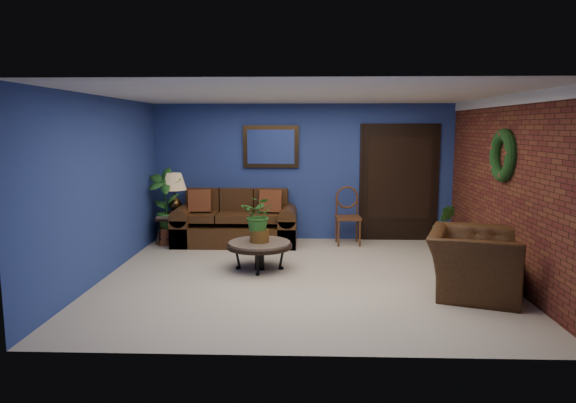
{
  "coord_description": "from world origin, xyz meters",
  "views": [
    {
      "loc": [
        0.04,
        -6.95,
        2.08
      ],
      "look_at": [
        -0.22,
        0.55,
        0.99
      ],
      "focal_mm": 32.0,
      "sensor_mm": 36.0,
      "label": 1
    }
  ],
  "objects_px": {
    "coffee_table": "(259,246)",
    "table_lamp": "(174,189)",
    "side_chair": "(348,212)",
    "sofa": "(236,226)",
    "end_table": "(175,221)",
    "armchair": "(474,263)"
  },
  "relations": [
    {
      "from": "coffee_table",
      "to": "table_lamp",
      "type": "xyz_separation_m",
      "value": [
        -1.67,
        1.67,
        0.63
      ]
    },
    {
      "from": "end_table",
      "to": "side_chair",
      "type": "distance_m",
      "value": 3.1
    },
    {
      "from": "coffee_table",
      "to": "side_chair",
      "type": "distance_m",
      "value": 2.27
    },
    {
      "from": "coffee_table",
      "to": "side_chair",
      "type": "xyz_separation_m",
      "value": [
        1.43,
        1.75,
        0.22
      ]
    },
    {
      "from": "side_chair",
      "to": "armchair",
      "type": "distance_m",
      "value": 3.08
    },
    {
      "from": "sofa",
      "to": "armchair",
      "type": "xyz_separation_m",
      "value": [
        3.36,
        -2.72,
        0.08
      ]
    },
    {
      "from": "table_lamp",
      "to": "side_chair",
      "type": "xyz_separation_m",
      "value": [
        3.09,
        0.08,
        -0.41
      ]
    },
    {
      "from": "end_table",
      "to": "armchair",
      "type": "bearing_deg",
      "value": -31.13
    },
    {
      "from": "table_lamp",
      "to": "coffee_table",
      "type": "bearing_deg",
      "value": -45.13
    },
    {
      "from": "coffee_table",
      "to": "armchair",
      "type": "xyz_separation_m",
      "value": [
        2.78,
        -1.01,
        0.04
      ]
    },
    {
      "from": "armchair",
      "to": "end_table",
      "type": "bearing_deg",
      "value": 78.14
    },
    {
      "from": "end_table",
      "to": "armchair",
      "type": "relative_size",
      "value": 0.47
    },
    {
      "from": "table_lamp",
      "to": "side_chair",
      "type": "relative_size",
      "value": 0.69
    },
    {
      "from": "side_chair",
      "to": "armchair",
      "type": "xyz_separation_m",
      "value": [
        1.36,
        -2.76,
        -0.18
      ]
    },
    {
      "from": "coffee_table",
      "to": "side_chair",
      "type": "bearing_deg",
      "value": 50.85
    },
    {
      "from": "sofa",
      "to": "side_chair",
      "type": "height_order",
      "value": "side_chair"
    },
    {
      "from": "sofa",
      "to": "end_table",
      "type": "bearing_deg",
      "value": -178.34
    },
    {
      "from": "sofa",
      "to": "coffee_table",
      "type": "relative_size",
      "value": 2.26
    },
    {
      "from": "sofa",
      "to": "side_chair",
      "type": "xyz_separation_m",
      "value": [
        2.0,
        0.04,
        0.26
      ]
    },
    {
      "from": "table_lamp",
      "to": "side_chair",
      "type": "distance_m",
      "value": 3.12
    },
    {
      "from": "sofa",
      "to": "end_table",
      "type": "relative_size",
      "value": 3.74
    },
    {
      "from": "coffee_table",
      "to": "armchair",
      "type": "relative_size",
      "value": 0.78
    }
  ]
}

